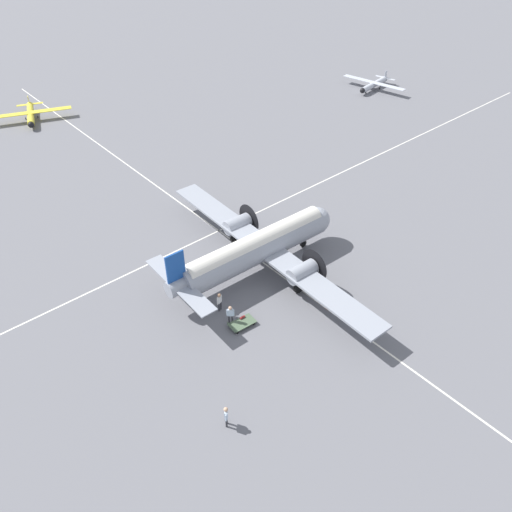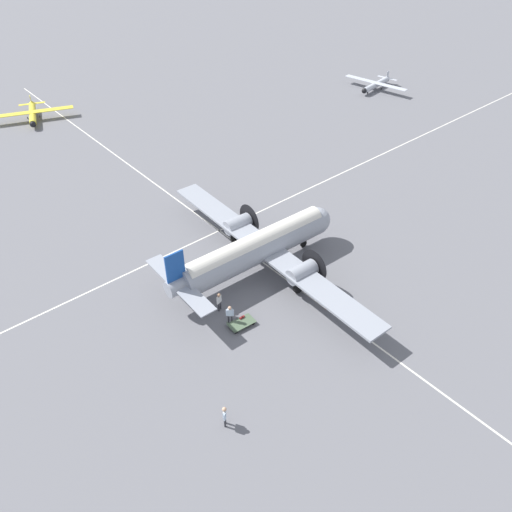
# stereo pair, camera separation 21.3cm
# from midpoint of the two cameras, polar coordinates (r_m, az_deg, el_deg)

# --- Properties ---
(ground_plane) EXTENTS (300.00, 300.00, 0.00)m
(ground_plane) POSITION_cam_midpoint_polar(r_m,az_deg,el_deg) (44.96, 0.14, -1.67)
(ground_plane) COLOR slate
(apron_line_eastwest) EXTENTS (120.00, 0.16, 0.01)m
(apron_line_eastwest) POSITION_cam_midpoint_polar(r_m,az_deg,el_deg) (49.45, -5.24, 2.38)
(apron_line_eastwest) COLOR silver
(apron_line_eastwest) RESTS_ON ground_plane
(apron_line_northsouth) EXTENTS (0.16, 120.00, 0.01)m
(apron_line_northsouth) POSITION_cam_midpoint_polar(r_m,az_deg,el_deg) (45.59, 1.31, -1.02)
(apron_line_northsouth) COLOR silver
(apron_line_northsouth) RESTS_ON ground_plane
(airliner_main) EXTENTS (17.46, 26.57, 5.77)m
(airliner_main) POSITION_cam_midpoint_polar(r_m,az_deg,el_deg) (43.61, 0.58, 1.09)
(airliner_main) COLOR #9399A3
(airliner_main) RESTS_ON ground_plane
(crew_foreground) EXTENTS (0.44, 0.51, 1.84)m
(crew_foreground) POSITION_cam_midpoint_polar(r_m,az_deg,el_deg) (33.52, -3.42, -17.64)
(crew_foreground) COLOR #2D2D33
(crew_foreground) RESTS_ON ground_plane
(passenger_boarding) EXTENTS (0.50, 0.44, 1.83)m
(passenger_boarding) POSITION_cam_midpoint_polar(r_m,az_deg,el_deg) (39.40, -2.85, -6.54)
(passenger_boarding) COLOR #2D2D33
(passenger_boarding) RESTS_ON ground_plane
(ramp_agent) EXTENTS (0.59, 0.32, 1.81)m
(ramp_agent) POSITION_cam_midpoint_polar(r_m,az_deg,el_deg) (40.55, -4.09, -5.04)
(ramp_agent) COLOR #2D2D33
(ramp_agent) RESTS_ON ground_plane
(suitcase_near_door) EXTENTS (0.46, 0.14, 0.49)m
(suitcase_near_door) POSITION_cam_midpoint_polar(r_m,az_deg,el_deg) (40.18, -1.46, -7.18)
(suitcase_near_door) COLOR maroon
(suitcase_near_door) RESTS_ON ground_plane
(baggage_cart) EXTENTS (2.21, 1.35, 0.56)m
(baggage_cart) POSITION_cam_midpoint_polar(r_m,az_deg,el_deg) (39.78, -1.52, -7.67)
(baggage_cart) COLOR #4C6047
(baggage_cart) RESTS_ON ground_plane
(light_aircraft_distant) EXTENTS (8.15, 10.86, 2.07)m
(light_aircraft_distant) POSITION_cam_midpoint_polar(r_m,az_deg,el_deg) (87.25, 13.58, 18.51)
(light_aircraft_distant) COLOR #B7BCC6
(light_aircraft_distant) RESTS_ON ground_plane
(light_aircraft_taxiing) EXTENTS (11.00, 8.46, 2.14)m
(light_aircraft_taxiing) POSITION_cam_midpoint_polar(r_m,az_deg,el_deg) (80.25, -24.11, 14.59)
(light_aircraft_taxiing) COLOR yellow
(light_aircraft_taxiing) RESTS_ON ground_plane
(traffic_cone) EXTENTS (0.44, 0.44, 0.58)m
(traffic_cone) POSITION_cam_midpoint_polar(r_m,az_deg,el_deg) (41.62, 8.42, -5.64)
(traffic_cone) COLOR orange
(traffic_cone) RESTS_ON ground_plane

